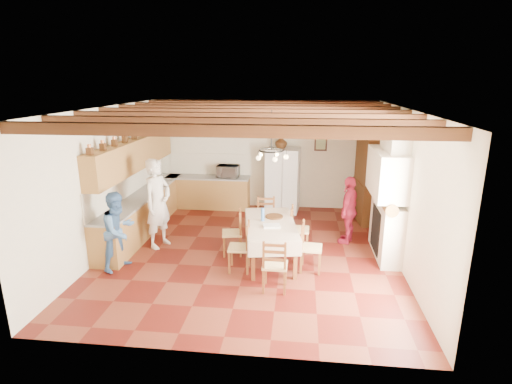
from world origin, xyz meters
TOP-DOWN VIEW (x-y plane):
  - floor at (0.00, 0.00)m, footprint 6.00×6.50m
  - ceiling at (0.00, 0.00)m, footprint 6.00×6.50m
  - wall_back at (0.00, 3.26)m, footprint 6.00×0.02m
  - wall_front at (0.00, -3.26)m, footprint 6.00×0.02m
  - wall_left at (-3.01, 0.00)m, footprint 0.02×6.50m
  - wall_right at (3.01, 0.00)m, footprint 0.02×6.50m
  - ceiling_beams at (0.00, 0.00)m, footprint 6.00×6.30m
  - lower_cabinets_left at (-2.70, 1.05)m, footprint 0.60×4.30m
  - lower_cabinets_back at (-1.55, 2.95)m, footprint 2.30×0.60m
  - countertop_left at (-2.70, 1.05)m, footprint 0.62×4.30m
  - countertop_back at (-1.55, 2.95)m, footprint 2.34×0.62m
  - backsplash_left at (-2.98, 1.05)m, footprint 0.03×4.30m
  - backsplash_back at (-1.55, 3.23)m, footprint 2.30×0.03m
  - upper_cabinets at (-2.83, 1.05)m, footprint 0.35×4.20m
  - fireplace at (2.72, 0.20)m, footprint 0.56×1.60m
  - wall_picture at (1.55, 3.23)m, footprint 0.34×0.03m
  - refrigerator at (0.55, 2.88)m, footprint 0.94×0.80m
  - hutch at (2.75, 2.35)m, footprint 0.65×1.31m
  - dining_table at (0.46, -0.31)m, footprint 1.23×1.98m
  - chandelier at (0.46, -0.31)m, footprint 0.47×0.47m
  - chair_left_near at (-0.10, -0.81)m, footprint 0.42×0.44m
  - chair_left_far at (-0.36, -0.09)m, footprint 0.47×0.49m
  - chair_right_near at (1.26, -0.67)m, footprint 0.43×0.45m
  - chair_right_far at (1.04, 0.27)m, footprint 0.42×0.44m
  - chair_end_near at (0.63, -1.47)m, footprint 0.43×0.41m
  - chair_end_far at (0.28, 0.80)m, footprint 0.47×0.45m
  - person_man at (-2.00, 0.14)m, footprint 0.70×0.83m
  - person_woman_blue at (-2.38, -0.96)m, footprint 0.80×0.90m
  - person_woman_red at (2.11, 0.81)m, footprint 0.69×0.96m
  - microwave at (-0.97, 2.95)m, footprint 0.62×0.44m
  - fridge_vase at (0.49, 2.88)m, footprint 0.38×0.38m

SIDE VIEW (x-z plane):
  - floor at x=0.00m, z-range -0.02..0.00m
  - lower_cabinets_left at x=-2.70m, z-range 0.00..0.86m
  - lower_cabinets_back at x=-1.55m, z-range 0.00..0.86m
  - chair_left_near at x=-0.10m, z-range 0.00..0.96m
  - chair_left_far at x=-0.36m, z-range 0.00..0.96m
  - chair_right_near at x=1.26m, z-range 0.00..0.96m
  - chair_right_far at x=1.04m, z-range 0.00..0.96m
  - chair_end_near at x=0.63m, z-range 0.00..0.96m
  - chair_end_far at x=0.28m, z-range 0.00..0.96m
  - dining_table at x=0.46m, z-range 0.32..1.13m
  - person_woman_red at x=2.11m, z-range 0.00..1.52m
  - person_woman_blue at x=-2.38m, z-range 0.00..1.53m
  - refrigerator at x=0.55m, z-range 0.00..1.75m
  - countertop_left at x=-2.70m, z-range 0.86..0.90m
  - countertop_back at x=-1.55m, z-range 0.86..0.90m
  - person_man at x=-2.00m, z-range 0.00..1.94m
  - microwave at x=-0.97m, z-range 0.90..1.23m
  - hutch at x=2.75m, z-range 0.00..2.29m
  - backsplash_left at x=-2.98m, z-range 0.90..1.50m
  - backsplash_back at x=-1.55m, z-range 0.90..1.50m
  - fireplace at x=2.72m, z-range 0.00..2.80m
  - wall_back at x=0.00m, z-range 0.00..3.00m
  - wall_front at x=0.00m, z-range 0.00..3.00m
  - wall_left at x=-3.01m, z-range 0.00..3.00m
  - wall_right at x=3.01m, z-range 0.00..3.00m
  - upper_cabinets at x=-2.83m, z-range 1.50..2.20m
  - wall_picture at x=1.55m, z-range 1.64..2.06m
  - fridge_vase at x=0.49m, z-range 1.75..2.09m
  - chandelier at x=0.46m, z-range 2.23..2.27m
  - ceiling_beams at x=0.00m, z-range 2.83..2.99m
  - ceiling at x=0.00m, z-range 3.00..3.02m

